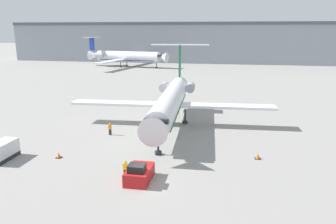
{
  "coord_description": "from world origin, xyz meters",
  "views": [
    {
      "loc": [
        7.29,
        -26.93,
        13.91
      ],
      "look_at": [
        0.0,
        12.68,
        3.76
      ],
      "focal_mm": 35.0,
      "sensor_mm": 36.0,
      "label": 1
    }
  ],
  "objects_px": {
    "pushback_tug": "(139,173)",
    "traffic_cone_right": "(258,156)",
    "luggage_cart": "(2,151)",
    "airplane_main": "(171,100)",
    "worker_by_wing": "(110,129)",
    "worker_near_tug": "(125,169)",
    "airplane_parked_far_left": "(126,57)",
    "traffic_cone_left": "(59,155)"
  },
  "relations": [
    {
      "from": "worker_near_tug",
      "to": "airplane_parked_far_left",
      "type": "relative_size",
      "value": 0.05
    },
    {
      "from": "worker_near_tug",
      "to": "airplane_parked_far_left",
      "type": "bearing_deg",
      "value": 107.44
    },
    {
      "from": "luggage_cart",
      "to": "airplane_main",
      "type": "bearing_deg",
      "value": 46.24
    },
    {
      "from": "worker_near_tug",
      "to": "worker_by_wing",
      "type": "bearing_deg",
      "value": 116.23
    },
    {
      "from": "airplane_main",
      "to": "luggage_cart",
      "type": "distance_m",
      "value": 23.18
    },
    {
      "from": "airplane_main",
      "to": "luggage_cart",
      "type": "relative_size",
      "value": 8.17
    },
    {
      "from": "luggage_cart",
      "to": "worker_near_tug",
      "type": "bearing_deg",
      "value": -7.4
    },
    {
      "from": "luggage_cart",
      "to": "worker_near_tug",
      "type": "height_order",
      "value": "luggage_cart"
    },
    {
      "from": "airplane_main",
      "to": "pushback_tug",
      "type": "relative_size",
      "value": 8.31
    },
    {
      "from": "luggage_cart",
      "to": "worker_near_tug",
      "type": "xyz_separation_m",
      "value": [
        14.69,
        -1.91,
        -0.08
      ]
    },
    {
      "from": "pushback_tug",
      "to": "airplane_parked_far_left",
      "type": "relative_size",
      "value": 0.1
    },
    {
      "from": "traffic_cone_left",
      "to": "luggage_cart",
      "type": "bearing_deg",
      "value": -164.82
    },
    {
      "from": "luggage_cart",
      "to": "worker_by_wing",
      "type": "bearing_deg",
      "value": 50.33
    },
    {
      "from": "traffic_cone_left",
      "to": "traffic_cone_right",
      "type": "height_order",
      "value": "traffic_cone_right"
    },
    {
      "from": "traffic_cone_right",
      "to": "airplane_parked_far_left",
      "type": "relative_size",
      "value": 0.02
    },
    {
      "from": "pushback_tug",
      "to": "traffic_cone_right",
      "type": "distance_m",
      "value": 13.8
    },
    {
      "from": "worker_near_tug",
      "to": "airplane_parked_far_left",
      "type": "height_order",
      "value": "airplane_parked_far_left"
    },
    {
      "from": "airplane_parked_far_left",
      "to": "traffic_cone_left",
      "type": "bearing_deg",
      "value": -77.15
    },
    {
      "from": "traffic_cone_left",
      "to": "airplane_parked_far_left",
      "type": "relative_size",
      "value": 0.02
    },
    {
      "from": "airplane_main",
      "to": "traffic_cone_left",
      "type": "height_order",
      "value": "airplane_main"
    },
    {
      "from": "airplane_main",
      "to": "traffic_cone_right",
      "type": "relative_size",
      "value": 46.85
    },
    {
      "from": "pushback_tug",
      "to": "traffic_cone_right",
      "type": "relative_size",
      "value": 5.64
    },
    {
      "from": "pushback_tug",
      "to": "traffic_cone_right",
      "type": "bearing_deg",
      "value": 33.7
    },
    {
      "from": "airplane_main",
      "to": "traffic_cone_right",
      "type": "height_order",
      "value": "airplane_main"
    },
    {
      "from": "luggage_cart",
      "to": "traffic_cone_left",
      "type": "bearing_deg",
      "value": 15.18
    },
    {
      "from": "pushback_tug",
      "to": "worker_by_wing",
      "type": "xyz_separation_m",
      "value": [
        -7.58,
        12.77,
        0.15
      ]
    },
    {
      "from": "worker_by_wing",
      "to": "worker_near_tug",
      "type": "bearing_deg",
      "value": -63.77
    },
    {
      "from": "pushback_tug",
      "to": "traffic_cone_left",
      "type": "height_order",
      "value": "pushback_tug"
    },
    {
      "from": "worker_by_wing",
      "to": "airplane_parked_far_left",
      "type": "distance_m",
      "value": 85.03
    },
    {
      "from": "pushback_tug",
      "to": "airplane_parked_far_left",
      "type": "bearing_deg",
      "value": 108.19
    },
    {
      "from": "worker_near_tug",
      "to": "pushback_tug",
      "type": "bearing_deg",
      "value": -16.77
    },
    {
      "from": "airplane_main",
      "to": "traffic_cone_right",
      "type": "distance_m",
      "value": 16.71
    },
    {
      "from": "traffic_cone_left",
      "to": "airplane_main",
      "type": "bearing_deg",
      "value": 56.13
    },
    {
      "from": "pushback_tug",
      "to": "luggage_cart",
      "type": "xyz_separation_m",
      "value": [
        -16.21,
        2.36,
        0.26
      ]
    },
    {
      "from": "luggage_cart",
      "to": "worker_by_wing",
      "type": "distance_m",
      "value": 13.52
    },
    {
      "from": "airplane_main",
      "to": "worker_by_wing",
      "type": "relative_size",
      "value": 17.94
    },
    {
      "from": "pushback_tug",
      "to": "worker_near_tug",
      "type": "relative_size",
      "value": 2.09
    },
    {
      "from": "worker_by_wing",
      "to": "airplane_main",
      "type": "bearing_deg",
      "value": 40.48
    },
    {
      "from": "worker_by_wing",
      "to": "traffic_cone_left",
      "type": "xyz_separation_m",
      "value": [
        -2.81,
        -8.82,
        -0.6
      ]
    },
    {
      "from": "airplane_main",
      "to": "worker_near_tug",
      "type": "height_order",
      "value": "airplane_main"
    },
    {
      "from": "luggage_cart",
      "to": "airplane_parked_far_left",
      "type": "bearing_deg",
      "value": 99.15
    },
    {
      "from": "luggage_cart",
      "to": "worker_near_tug",
      "type": "distance_m",
      "value": 14.82
    }
  ]
}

